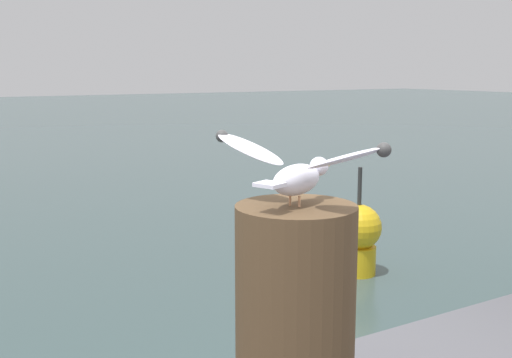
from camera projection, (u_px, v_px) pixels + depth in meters
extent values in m
cylinder|color=#4C3823|center=(295.00, 316.00, 2.10)|extent=(0.40, 0.40, 0.76)
cylinder|color=tan|center=(299.00, 201.00, 2.01)|extent=(0.01, 0.01, 0.04)
cylinder|color=tan|center=(290.00, 200.00, 2.03)|extent=(0.01, 0.01, 0.04)
ellipsoid|color=silver|center=(297.00, 180.00, 2.02)|extent=(0.25, 0.16, 0.10)
sphere|color=silver|center=(319.00, 166.00, 2.12)|extent=(0.06, 0.06, 0.06)
cone|color=gold|center=(327.00, 166.00, 2.16)|extent=(0.05, 0.03, 0.02)
cube|color=silver|center=(270.00, 185.00, 1.90)|extent=(0.09, 0.10, 0.01)
ellipsoid|color=silver|center=(346.00, 158.00, 1.88)|extent=(0.21, 0.29, 0.10)
sphere|color=#353535|center=(384.00, 150.00, 1.80)|extent=(0.04, 0.04, 0.04)
ellipsoid|color=silver|center=(250.00, 149.00, 2.11)|extent=(0.21, 0.29, 0.10)
sphere|color=#353535|center=(222.00, 136.00, 2.18)|extent=(0.04, 0.04, 0.04)
cylinder|color=yellow|center=(358.00, 260.00, 7.69)|extent=(0.44, 0.44, 0.35)
sphere|color=yellow|center=(359.00, 227.00, 7.62)|extent=(0.56, 0.56, 0.56)
cylinder|color=#2D2D2D|center=(360.00, 188.00, 7.54)|extent=(0.05, 0.05, 0.50)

